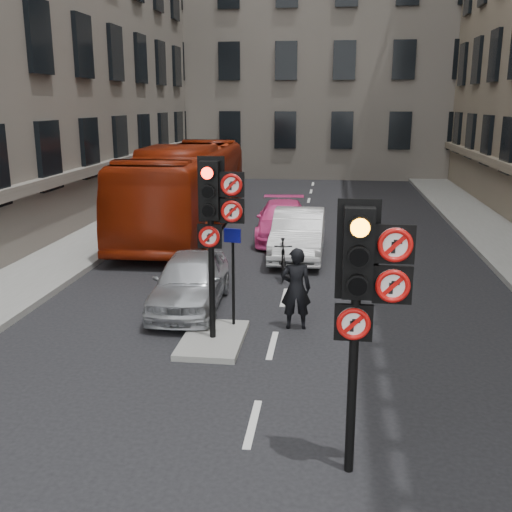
% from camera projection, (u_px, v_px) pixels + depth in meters
% --- Properties ---
extents(ground, '(120.00, 120.00, 0.00)m').
position_uv_depth(ground, '(231.00, 511.00, 7.06)').
color(ground, black).
rests_on(ground, ground).
extents(pavement_left, '(3.00, 50.00, 0.16)m').
position_uv_depth(pavement_left, '(73.00, 248.00, 19.44)').
color(pavement_left, gray).
rests_on(pavement_left, ground).
extents(centre_island, '(1.20, 2.00, 0.12)m').
position_uv_depth(centre_island, '(213.00, 340.00, 11.99)').
color(centre_island, gray).
rests_on(centre_island, ground).
extents(building_far, '(30.00, 14.00, 20.00)m').
position_uv_depth(building_far, '(321.00, 21.00, 41.05)').
color(building_far, slate).
rests_on(building_far, ground).
extents(signal_near, '(0.91, 0.40, 3.58)m').
position_uv_depth(signal_near, '(364.00, 282.00, 7.19)').
color(signal_near, black).
rests_on(signal_near, ground).
extents(signal_far, '(0.91, 0.40, 3.58)m').
position_uv_depth(signal_far, '(215.00, 210.00, 11.31)').
color(signal_far, black).
rests_on(signal_far, centre_island).
extents(car_silver, '(1.71, 3.88, 1.30)m').
position_uv_depth(car_silver, '(190.00, 281.00, 13.88)').
color(car_silver, '#A9ACB1').
rests_on(car_silver, ground).
extents(car_white, '(1.55, 4.37, 1.44)m').
position_uv_depth(car_white, '(298.00, 234.00, 18.52)').
color(car_white, silver).
rests_on(car_white, ground).
extents(car_pink, '(2.08, 4.52, 1.28)m').
position_uv_depth(car_pink, '(283.00, 221.00, 20.87)').
color(car_pink, '#EF4697').
rests_on(car_pink, ground).
extents(bus_red, '(2.89, 11.43, 3.17)m').
position_uv_depth(bus_red, '(187.00, 188.00, 21.99)').
color(bus_red, maroon).
rests_on(bus_red, ground).
extents(motorcycle, '(0.64, 1.72, 1.01)m').
position_uv_depth(motorcycle, '(283.00, 258.00, 16.44)').
color(motorcycle, black).
rests_on(motorcycle, ground).
extents(motorcyclist, '(0.69, 0.49, 1.76)m').
position_uv_depth(motorcyclist, '(296.00, 288.00, 12.56)').
color(motorcyclist, black).
rests_on(motorcyclist, ground).
extents(info_sign, '(0.36, 0.14, 2.07)m').
position_uv_depth(info_sign, '(233.00, 263.00, 12.31)').
color(info_sign, black).
rests_on(info_sign, centre_island).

